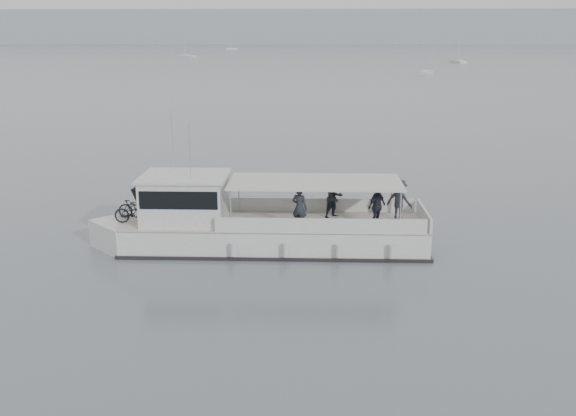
{
  "coord_description": "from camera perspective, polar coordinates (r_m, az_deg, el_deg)",
  "views": [
    {
      "loc": [
        4.88,
        -26.27,
        8.0
      ],
      "look_at": [
        3.9,
        -2.7,
        1.6
      ],
      "focal_mm": 40.0,
      "sensor_mm": 36.0,
      "label": 1
    }
  ],
  "objects": [
    {
      "name": "ground",
      "position": [
        27.89,
        -7.8,
        -1.64
      ],
      "size": [
        1400.0,
        1400.0,
        0.0
      ],
      "primitive_type": "plane",
      "color": "slate",
      "rests_on": "ground"
    },
    {
      "name": "headland",
      "position": [
        586.32,
        1.98,
        15.75
      ],
      "size": [
        1400.0,
        90.0,
        28.0
      ],
      "primitive_type": "cube",
      "color": "#939EA8",
      "rests_on": "ground"
    },
    {
      "name": "tour_boat",
      "position": [
        24.75,
        -3.8,
        -1.53
      ],
      "size": [
        13.11,
        3.43,
        5.49
      ],
      "rotation": [
        0.0,
        0.0,
        0.01
      ],
      "color": "silver",
      "rests_on": "ground"
    },
    {
      "name": "moored_fleet",
      "position": [
        222.39,
        -7.24,
        13.09
      ],
      "size": [
        413.12,
        304.16,
        10.02
      ],
      "color": "silver",
      "rests_on": "ground"
    }
  ]
}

